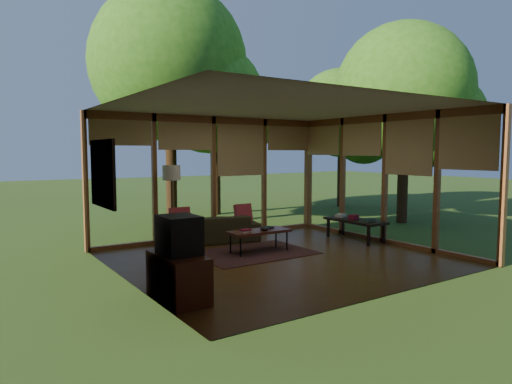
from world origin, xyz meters
TOP-DOWN VIEW (x-y plane):
  - floor at (0.00, 0.00)m, footprint 5.50×5.50m
  - ceiling at (0.00, 0.00)m, footprint 5.50×5.50m
  - wall_left at (-2.75, 0.00)m, footprint 0.04×5.00m
  - wall_front at (0.00, -2.50)m, footprint 5.50×0.04m
  - window_wall_back at (0.00, 2.50)m, footprint 5.50×0.12m
  - window_wall_right at (2.75, 0.00)m, footprint 0.12×5.00m
  - exterior_lawn at (8.00, 8.00)m, footprint 40.00×40.00m
  - tree_nw at (-0.16, 4.50)m, footprint 3.95×3.95m
  - tree_ne at (1.93, 6.00)m, footprint 3.06×3.06m
  - tree_se at (5.26, 1.60)m, footprint 3.62×3.62m
  - tree_far at (6.41, 5.21)m, footprint 3.05×3.05m
  - rug at (-0.15, 0.65)m, footprint 2.17×1.54m
  - sofa at (-0.31, 2.00)m, footprint 2.08×1.19m
  - pillow_left at (-1.06, 1.95)m, footprint 0.41×0.22m
  - pillow_right at (0.44, 1.95)m, footprint 0.39×0.21m
  - ct_book_lower at (-0.36, 0.60)m, footprint 0.20×0.16m
  - ct_book_upper at (-0.36, 0.60)m, footprint 0.18×0.14m
  - ct_book_side at (0.24, 0.73)m, footprint 0.25×0.22m
  - ct_bowl at (0.04, 0.55)m, footprint 0.16×0.16m
  - media_cabinet at (-2.47, -1.11)m, footprint 0.50×1.00m
  - television at (-2.45, -1.11)m, footprint 0.45×0.55m
  - console_book_a at (2.40, 0.09)m, footprint 0.22×0.17m
  - console_book_b at (2.40, 0.54)m, footprint 0.23×0.19m
  - console_book_c at (2.40, 0.94)m, footprint 0.30×0.26m
  - floor_lamp at (-1.17, 2.09)m, footprint 0.36×0.36m
  - coffee_table at (-0.01, 0.65)m, footprint 1.20×0.50m
  - side_console at (2.40, 0.49)m, footprint 0.60×1.40m
  - wall_painting at (-2.71, 1.40)m, footprint 0.06×1.35m

SIDE VIEW (x-z plane):
  - exterior_lawn at x=8.00m, z-range -0.01..-0.01m
  - floor at x=0.00m, z-range 0.00..0.00m
  - rug at x=-0.15m, z-range 0.00..0.01m
  - sofa at x=-0.31m, z-range 0.00..0.57m
  - media_cabinet at x=-2.47m, z-range 0.00..0.60m
  - coffee_table at x=-0.01m, z-range 0.18..0.60m
  - side_console at x=2.40m, z-range 0.18..0.64m
  - ct_book_lower at x=-0.36m, z-range 0.42..0.45m
  - ct_book_side at x=0.24m, z-range 0.42..0.46m
  - ct_bowl at x=0.04m, z-range 0.42..0.50m
  - ct_book_upper at x=-0.36m, z-range 0.45..0.49m
  - console_book_c at x=2.40m, z-range 0.46..0.52m
  - console_book_a at x=2.40m, z-range 0.45..0.53m
  - console_book_b at x=2.40m, z-range 0.46..0.55m
  - pillow_right at x=0.44m, z-range 0.37..0.78m
  - pillow_left at x=-1.06m, z-range 0.37..0.80m
  - television at x=-2.45m, z-range 0.60..1.10m
  - wall_left at x=-2.75m, z-range 0.00..2.70m
  - wall_front at x=0.00m, z-range 0.00..2.70m
  - window_wall_back at x=0.00m, z-range 0.00..2.70m
  - window_wall_right at x=2.75m, z-range 0.00..2.70m
  - floor_lamp at x=-1.17m, z-range 0.58..2.23m
  - wall_painting at x=-2.71m, z-range 0.98..2.12m
  - ceiling at x=0.00m, z-range 2.70..2.70m
  - tree_far at x=6.41m, z-range 0.86..5.64m
  - tree_se at x=5.26m, z-range 0.85..6.19m
  - tree_ne at x=1.93m, z-range 1.03..6.19m
  - tree_nw at x=-0.16m, z-range 1.08..7.20m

